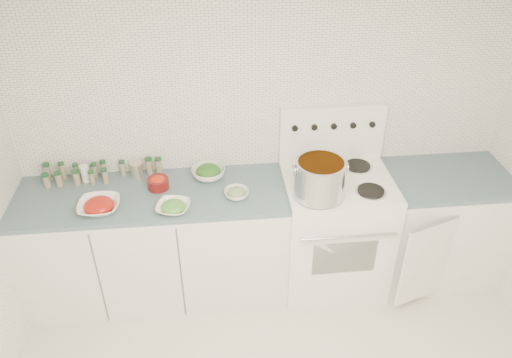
% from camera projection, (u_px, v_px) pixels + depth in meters
% --- Properties ---
extents(room_walls, '(3.54, 3.04, 2.52)m').
position_uv_depth(room_walls, '(309.00, 218.00, 2.12)').
color(room_walls, white).
rests_on(room_walls, ground).
extents(counter_left, '(1.85, 0.62, 0.90)m').
position_uv_depth(counter_left, '(158.00, 244.00, 3.65)').
color(counter_left, white).
rests_on(counter_left, ground).
extents(stove, '(0.76, 0.70, 1.36)m').
position_uv_depth(stove, '(333.00, 228.00, 3.73)').
color(stove, white).
rests_on(stove, ground).
extents(counter_right, '(0.89, 0.76, 0.90)m').
position_uv_depth(counter_right, '(438.00, 225.00, 3.83)').
color(counter_right, white).
rests_on(counter_right, ground).
extents(stock_pot, '(0.35, 0.33, 0.25)m').
position_uv_depth(stock_pot, '(320.00, 177.00, 3.24)').
color(stock_pot, silver).
rests_on(stock_pot, stove).
extents(bowl_tomato, '(0.27, 0.27, 0.09)m').
position_uv_depth(bowl_tomato, '(99.00, 206.00, 3.22)').
color(bowl_tomato, white).
rests_on(bowl_tomato, counter_left).
extents(bowl_snowpea, '(0.26, 0.26, 0.07)m').
position_uv_depth(bowl_snowpea, '(173.00, 207.00, 3.22)').
color(bowl_snowpea, white).
rests_on(bowl_snowpea, counter_left).
extents(bowl_broccoli, '(0.25, 0.25, 0.10)m').
position_uv_depth(bowl_broccoli, '(208.00, 172.00, 3.54)').
color(bowl_broccoli, white).
rests_on(bowl_broccoli, counter_left).
extents(bowl_zucchini, '(0.21, 0.21, 0.07)m').
position_uv_depth(bowl_zucchini, '(237.00, 193.00, 3.35)').
color(bowl_zucchini, white).
rests_on(bowl_zucchini, counter_left).
extents(bowl_pepper, '(0.15, 0.15, 0.09)m').
position_uv_depth(bowl_pepper, '(158.00, 182.00, 3.43)').
color(bowl_pepper, '#5C0F0F').
rests_on(bowl_pepper, counter_left).
extents(salt_canister, '(0.06, 0.06, 0.12)m').
position_uv_depth(salt_canister, '(85.00, 174.00, 3.49)').
color(salt_canister, white).
rests_on(salt_canister, counter_left).
extents(tin_can, '(0.10, 0.10, 0.11)m').
position_uv_depth(tin_can, '(137.00, 170.00, 3.54)').
color(tin_can, '#B8AC9B').
rests_on(tin_can, counter_left).
extents(spice_cluster, '(0.82, 0.14, 0.14)m').
position_uv_depth(spice_cluster, '(93.00, 172.00, 3.51)').
color(spice_cluster, gray).
rests_on(spice_cluster, counter_left).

